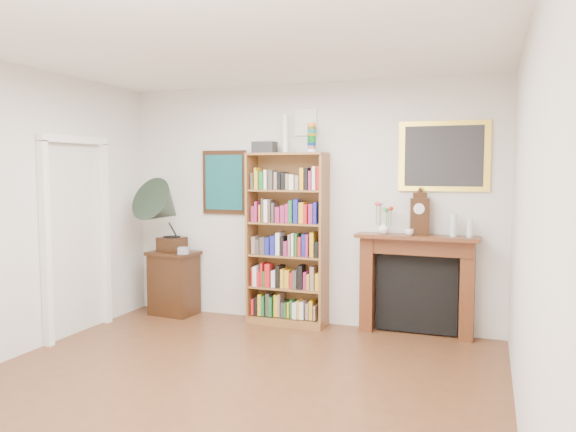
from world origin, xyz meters
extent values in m
cube|color=#522E19|center=(0.00, 0.00, -0.01)|extent=(4.50, 5.00, 0.01)
cube|color=white|center=(0.00, 0.00, 2.80)|extent=(4.50, 5.00, 0.01)
cube|color=silver|center=(0.00, 2.50, 1.40)|extent=(4.50, 0.01, 2.80)
cube|color=silver|center=(2.25, 0.00, 1.40)|extent=(0.01, 5.00, 2.80)
cube|color=white|center=(-2.21, 0.73, 1.05)|extent=(0.08, 0.08, 2.10)
cube|color=white|center=(-2.21, 1.67, 1.05)|extent=(0.08, 0.08, 2.10)
cube|color=white|center=(-2.21, 1.20, 2.13)|extent=(0.08, 1.02, 0.08)
cube|color=black|center=(-1.05, 2.48, 1.65)|extent=(0.58, 0.03, 0.78)
cube|color=#125258|center=(-1.05, 2.46, 1.65)|extent=(0.50, 0.01, 0.67)
cube|color=white|center=(0.00, 2.48, 2.35)|extent=(0.26, 0.03, 0.30)
cube|color=silver|center=(0.00, 2.46, 2.35)|extent=(0.22, 0.01, 0.26)
cube|color=yellow|center=(1.55, 2.48, 1.95)|extent=(0.95, 0.03, 0.75)
cube|color=#262628|center=(1.55, 2.46, 1.95)|extent=(0.82, 0.01, 0.65)
cube|color=brown|center=(-0.62, 2.32, 1.00)|extent=(0.03, 0.32, 2.00)
cube|color=brown|center=(0.28, 2.32, 1.00)|extent=(0.03, 0.32, 2.00)
cube|color=brown|center=(-0.17, 2.32, 1.99)|extent=(0.92, 0.34, 0.03)
cube|color=brown|center=(-0.17, 2.32, 0.04)|extent=(0.92, 0.34, 0.09)
cube|color=brown|center=(-0.17, 2.47, 1.00)|extent=(0.92, 0.03, 2.00)
cube|color=brown|center=(-0.17, 2.32, 0.43)|extent=(0.87, 0.32, 0.02)
cube|color=brown|center=(-0.17, 2.32, 0.81)|extent=(0.87, 0.32, 0.02)
cube|color=brown|center=(-0.17, 2.32, 1.19)|extent=(0.87, 0.32, 0.02)
cube|color=brown|center=(-0.17, 2.32, 1.57)|extent=(0.87, 0.32, 0.02)
cube|color=black|center=(-1.66, 2.27, 0.40)|extent=(0.62, 0.47, 0.79)
cube|color=#441C0F|center=(0.77, 2.38, 0.53)|extent=(0.15, 0.20, 1.06)
cube|color=#441C0F|center=(1.83, 2.38, 0.53)|extent=(0.15, 0.20, 1.06)
cube|color=#441C0F|center=(1.30, 2.38, 0.98)|extent=(1.22, 0.23, 0.17)
cube|color=#441C0F|center=(1.30, 2.34, 1.08)|extent=(1.32, 0.35, 0.04)
cube|color=black|center=(1.30, 2.44, 0.45)|extent=(0.88, 0.09, 0.85)
cube|color=black|center=(-1.70, 2.31, 0.88)|extent=(0.33, 0.33, 0.17)
cylinder|color=black|center=(-1.70, 2.31, 0.97)|extent=(0.25, 0.25, 0.01)
cone|color=#2B3E2F|center=(-1.70, 2.14, 1.35)|extent=(0.69, 0.80, 0.72)
cube|color=#A9A8B4|center=(-1.44, 2.15, 0.83)|extent=(0.15, 0.15, 0.08)
cube|color=black|center=(1.32, 2.38, 1.30)|extent=(0.22, 0.15, 0.40)
cylinder|color=white|center=(1.32, 2.32, 1.39)|extent=(0.12, 0.04, 0.12)
cube|color=black|center=(1.32, 2.38, 1.53)|extent=(0.16, 0.12, 0.07)
imported|color=white|center=(0.94, 2.36, 1.17)|extent=(0.15, 0.15, 0.13)
imported|color=silver|center=(1.23, 2.31, 1.14)|extent=(0.11, 0.11, 0.07)
cylinder|color=silver|center=(1.67, 2.37, 1.22)|extent=(0.07, 0.07, 0.24)
cylinder|color=silver|center=(1.84, 2.36, 1.20)|extent=(0.06, 0.06, 0.20)
camera|label=1|loc=(2.01, -3.75, 1.81)|focal=35.00mm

